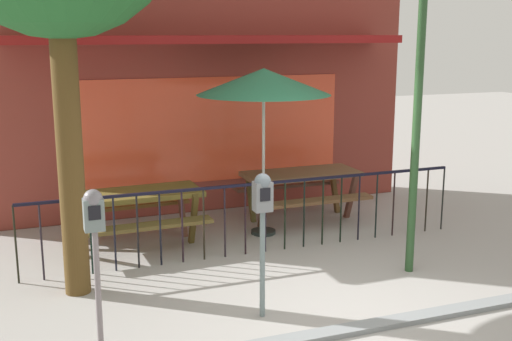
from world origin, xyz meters
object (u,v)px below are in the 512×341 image
object	(u,v)px
parking_meter_near	(94,227)
parking_meter_far	(263,207)
picnic_table_right	(301,182)
street_lamp	(421,47)
patio_umbrella	(264,83)
picnic_table_left	(135,203)

from	to	relation	value
parking_meter_near	parking_meter_far	size ratio (longest dim) A/B	1.00
picnic_table_right	street_lamp	world-z (taller)	street_lamp
parking_meter_near	parking_meter_far	xyz separation A→B (m)	(1.66, 0.10, -0.00)
parking_meter_near	parking_meter_far	distance (m)	1.67
patio_umbrella	parking_meter_near	xyz separation A→B (m)	(-2.69, -2.70, -1.03)
patio_umbrella	parking_meter_far	world-z (taller)	patio_umbrella
patio_umbrella	street_lamp	bearing A→B (deg)	-60.81
picnic_table_right	patio_umbrella	world-z (taller)	patio_umbrella
picnic_table_right	patio_umbrella	bearing A→B (deg)	-150.71
parking_meter_near	street_lamp	bearing A→B (deg)	9.77
parking_meter_far	street_lamp	world-z (taller)	street_lamp
parking_meter_far	picnic_table_right	bearing A→B (deg)	58.94
parking_meter_far	parking_meter_near	bearing A→B (deg)	-176.58
picnic_table_left	picnic_table_right	bearing A→B (deg)	7.79
picnic_table_left	parking_meter_near	size ratio (longest dim) A/B	1.21
picnic_table_left	picnic_table_right	xyz separation A→B (m)	(2.66, 0.36, 0.00)
street_lamp	parking_meter_far	bearing A→B (deg)	-165.53
street_lamp	patio_umbrella	bearing A→B (deg)	119.19
parking_meter_far	street_lamp	size ratio (longest dim) A/B	0.36
parking_meter_near	street_lamp	world-z (taller)	street_lamp
patio_umbrella	parking_meter_far	xyz separation A→B (m)	(-1.03, -2.60, -1.03)
parking_meter_near	picnic_table_left	bearing A→B (deg)	73.13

